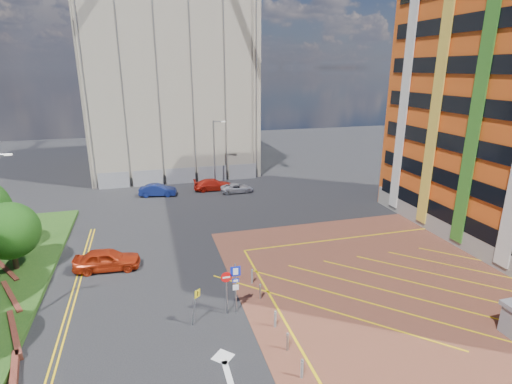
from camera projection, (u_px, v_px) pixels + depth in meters
name	position (u px, v px, depth m)	size (l,w,h in m)	color
ground	(231.00, 323.00, 22.82)	(140.00, 140.00, 0.00)	black
forecourt	(438.00, 289.00, 26.40)	(26.00, 26.00, 0.02)	brown
retaining_wall	(10.00, 334.00, 21.58)	(6.06, 20.33, 0.40)	brown
tree_c	(9.00, 231.00, 27.61)	(4.00, 4.00, 4.90)	#3D2B1C
lamp_left_far	(0.00, 203.00, 28.77)	(1.53, 0.16, 8.00)	#9EA0A8
lamp_back	(215.00, 151.00, 48.32)	(1.53, 0.16, 8.00)	#9EA0A8
sign_cluster	(232.00, 284.00, 23.22)	(1.17, 0.12, 3.20)	#9EA0A8
warning_sign	(195.00, 303.00, 22.28)	(0.60, 0.39, 2.25)	#9EA0A8
bollard_row	(279.00, 327.00, 21.74)	(0.14, 11.14, 0.90)	#9EA0A8
construction_building	(170.00, 90.00, 56.33)	(21.20, 19.20, 22.00)	#A19984
construction_fence	(189.00, 175.00, 50.37)	(21.60, 0.06, 2.00)	gray
car_red_left	(107.00, 259.00, 28.72)	(1.85, 4.59, 1.57)	#AD2A0E
car_blue_back	(158.00, 190.00, 45.36)	(1.43, 4.11, 1.35)	navy
car_red_back	(213.00, 185.00, 47.54)	(1.88, 4.62, 1.34)	red
car_silver_back	(237.00, 188.00, 46.66)	(1.76, 3.81, 1.06)	silver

